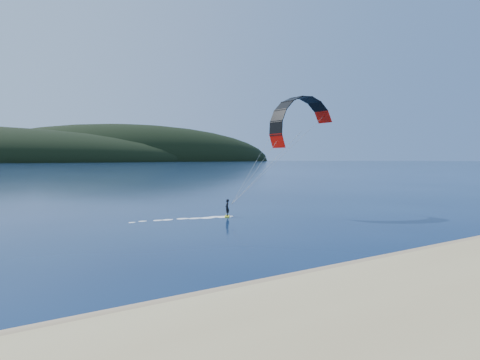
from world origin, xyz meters
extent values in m
plane|color=#061532|center=(0.00, 0.00, 0.00)|extent=(1800.00, 1800.00, 0.00)
cube|color=#8E7953|center=(0.00, 4.50, 0.05)|extent=(220.00, 2.50, 0.10)
ellipsoid|color=black|center=(260.00, 760.00, 0.00)|extent=(600.00, 240.00, 140.00)
cube|color=#C0CA17|center=(10.48, 26.82, 0.05)|extent=(1.23, 1.49, 0.08)
imported|color=black|center=(10.48, 26.82, 1.00)|extent=(0.74, 0.80, 1.82)
cylinder|color=gray|center=(14.49, 24.99, 5.34)|extent=(0.02, 0.02, 11.33)
camera|label=1|loc=(-13.15, -11.42, 6.35)|focal=31.20mm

